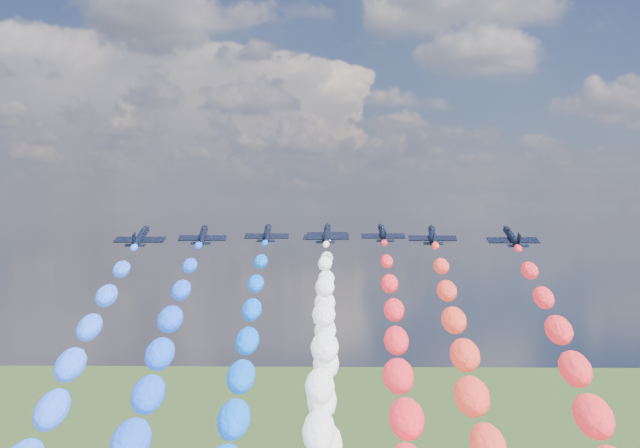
# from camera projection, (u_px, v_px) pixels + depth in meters

# --- Properties ---
(jet_0) EXTENTS (8.35, 11.25, 5.77)m
(jet_0) POSITION_uv_depth(u_px,v_px,m) (141.00, 237.00, 134.94)
(jet_0) COLOR black
(jet_1) EXTENTS (8.80, 11.56, 5.77)m
(jet_1) POSITION_uv_depth(u_px,v_px,m) (203.00, 236.00, 142.94)
(jet_1) COLOR black
(jet_2) EXTENTS (8.23, 11.16, 5.77)m
(jet_2) POSITION_uv_depth(u_px,v_px,m) (267.00, 234.00, 153.72)
(jet_2) COLOR black
(jet_3) EXTENTS (8.59, 11.42, 5.77)m
(jet_3) POSITION_uv_depth(u_px,v_px,m) (326.00, 235.00, 147.68)
(jet_3) COLOR black
(jet_4) EXTENTS (8.25, 11.17, 5.77)m
(jet_4) POSITION_uv_depth(u_px,v_px,m) (328.00, 232.00, 163.28)
(jet_4) COLOR black
(trail_4) EXTENTS (5.93, 106.01, 55.31)m
(trail_4) POSITION_uv_depth(u_px,v_px,m) (323.00, 442.00, 109.33)
(trail_4) COLOR white
(jet_5) EXTENTS (8.71, 11.50, 5.77)m
(jet_5) POSITION_uv_depth(u_px,v_px,m) (383.00, 234.00, 154.04)
(jet_5) COLOR black
(jet_6) EXTENTS (8.86, 11.61, 5.77)m
(jet_6) POSITION_uv_depth(u_px,v_px,m) (432.00, 236.00, 141.86)
(jet_6) COLOR black
(jet_7) EXTENTS (8.73, 11.52, 5.77)m
(jet_7) POSITION_uv_depth(u_px,v_px,m) (512.00, 238.00, 132.46)
(jet_7) COLOR black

